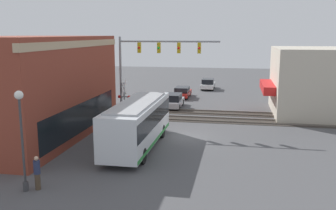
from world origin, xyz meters
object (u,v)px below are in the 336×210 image
Objects in this scene: parked_car_silver at (173,101)px; parked_car_red at (182,92)px; crossing_signal at (124,97)px; parked_car_white at (208,84)px; city_bus at (138,122)px; streetlamp at (22,132)px; pedestrian_by_lamp at (37,172)px.

parked_car_red is (6.69, -0.00, -0.07)m from parked_car_silver.
parked_car_white is at bearing -15.10° from crossing_signal.
parked_car_white is at bearing -5.10° from city_bus.
parked_car_red is (13.96, -3.25, -1.66)m from crossing_signal.
parked_car_silver is (22.92, -3.71, -2.38)m from streetlamp.
streetlamp reaches higher than city_bus.
pedestrian_by_lamp is (-7.92, 3.20, -0.90)m from city_bus.
pedestrian_by_lamp is (-15.33, -0.05, -1.38)m from crossing_signal.
pedestrian_by_lamp is (-37.02, 5.80, 0.22)m from parked_car_white.
parked_car_silver reaches higher than parked_car_red.
parked_car_white is (37.33, -6.31, -2.39)m from streetlamp.
crossing_signal reaches higher than pedestrian_by_lamp.
parked_car_white is (29.11, -2.60, -1.12)m from city_bus.
crossing_signal is at bearing 155.92° from parked_car_silver.
pedestrian_by_lamp is (-29.30, 3.20, 0.28)m from parked_car_red.
parked_car_red is (29.61, -3.71, -2.45)m from streetlamp.
parked_car_white is (21.69, -5.85, -1.60)m from crossing_signal.
pedestrian_by_lamp reaches higher than parked_car_silver.
crossing_signal is at bearing 23.67° from city_bus.
parked_car_white is at bearing -10.23° from parked_car_silver.
parked_car_white is (14.41, -2.60, -0.01)m from parked_car_silver.
streetlamp is 2.90× the size of pedestrian_by_lamp.
parked_car_silver is (14.69, -0.00, -1.11)m from city_bus.
parked_car_red is 29.47m from pedestrian_by_lamp.
streetlamp is at bearing 170.81° from parked_car_silver.
crossing_signal is at bearing 166.89° from parked_car_red.
streetlamp is at bearing 172.86° from parked_car_red.
city_bus reaches higher than parked_car_white.
pedestrian_by_lamp is at bearing -179.82° from crossing_signal.
pedestrian_by_lamp reaches higher than parked_car_red.
crossing_signal is 0.87× the size of parked_car_white.
pedestrian_by_lamp reaches higher than parked_car_white.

